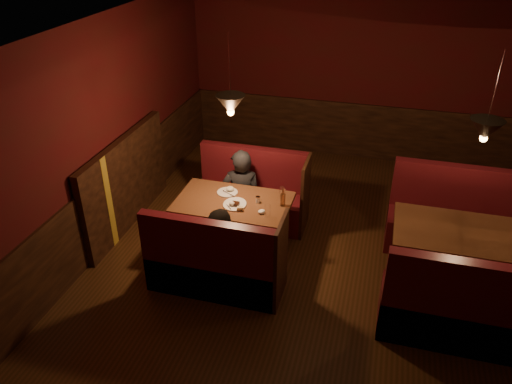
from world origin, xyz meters
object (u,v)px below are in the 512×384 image
(second_table, at_px, (457,246))
(diner_a, at_px, (241,179))
(second_bench_far, at_px, (451,224))
(main_bench_near, at_px, (215,268))
(second_bench_near, at_px, (461,315))
(diner_b, at_px, (223,238))
(main_table, at_px, (235,213))
(main_bench_far, at_px, (253,199))

(second_table, height_order, diner_a, diner_a)
(second_bench_far, bearing_deg, main_bench_near, -148.36)
(main_bench_near, xyz_separation_m, second_table, (2.67, 0.80, 0.26))
(second_table, distance_m, diner_a, 2.84)
(second_bench_near, bearing_deg, diner_b, 175.86)
(second_table, distance_m, second_bench_far, 0.90)
(second_bench_near, distance_m, diner_a, 3.20)
(second_table, bearing_deg, main_table, 179.47)
(second_bench_far, relative_size, diner_b, 1.15)
(second_bench_near, bearing_deg, main_bench_far, 147.64)
(main_bench_near, bearing_deg, diner_a, 94.23)
(main_bench_near, bearing_deg, main_table, 91.11)
(second_bench_far, bearing_deg, second_bench_near, -90.00)
(second_bench_near, bearing_deg, main_bench_near, 178.45)
(main_table, height_order, second_bench_near, second_bench_near)
(main_table, bearing_deg, main_bench_near, -88.89)
(main_bench_far, bearing_deg, second_bench_far, 0.54)
(second_bench_far, bearing_deg, second_table, -92.20)
(second_table, distance_m, diner_b, 2.69)
(main_table, relative_size, diner_a, 0.93)
(main_table, distance_m, second_bench_far, 2.85)
(second_bench_far, height_order, diner_a, diner_a)
(main_bench_near, relative_size, second_table, 1.09)
(main_table, xyz_separation_m, second_bench_near, (2.72, -0.89, -0.23))
(main_bench_far, xyz_separation_m, second_bench_near, (2.70, -1.71, 0.02))
(main_bench_near, relative_size, diner_a, 1.02)
(main_bench_far, bearing_deg, diner_a, -114.44)
(main_bench_far, xyz_separation_m, diner_b, (0.07, -1.52, 0.35))
(main_bench_near, relative_size, diner_b, 1.14)
(second_bench_far, bearing_deg, diner_b, -149.55)
(main_bench_far, xyz_separation_m, diner_a, (-0.10, -0.23, 0.43))
(second_bench_near, height_order, diner_b, diner_b)
(second_table, height_order, second_bench_far, second_bench_far)
(main_bench_near, relative_size, second_bench_far, 0.99)
(diner_b, bearing_deg, diner_a, 81.83)
(main_bench_far, xyz_separation_m, main_bench_near, (0.00, -1.64, 0.00))
(main_bench_near, bearing_deg, second_table, 16.60)
(main_bench_far, distance_m, main_bench_near, 1.64)
(second_bench_near, bearing_deg, second_bench_far, 90.00)
(diner_b, bearing_deg, second_bench_far, 14.59)
(main_bench_far, distance_m, diner_a, 0.50)
(second_table, bearing_deg, second_bench_far, 87.80)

